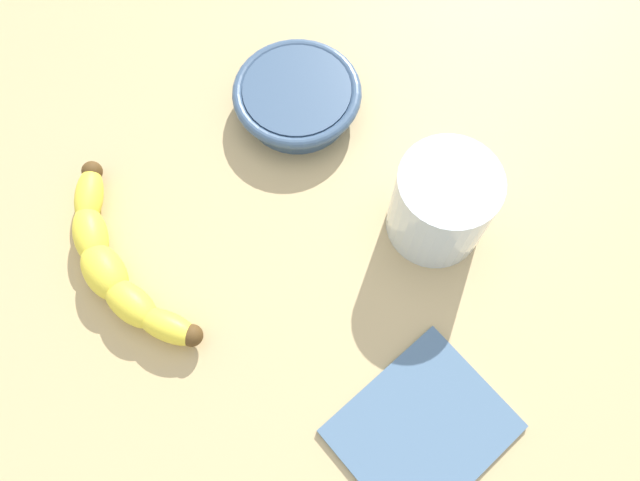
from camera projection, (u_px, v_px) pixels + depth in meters
wooden_tabletop at (298, 232)px, 59.78cm from camera, size 120.00×120.00×3.00cm
banana at (115, 266)px, 54.89cm from camera, size 10.22×21.61×3.68cm
smoothie_glass at (441, 204)px, 54.25cm from camera, size 9.20×9.20×9.25cm
ceramic_bowl at (297, 97)px, 61.45cm from camera, size 13.28×13.28×3.57cm
folded_napkin at (422, 429)px, 50.99cm from camera, size 15.76×13.87×0.60cm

